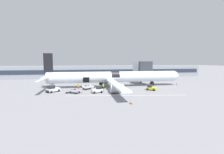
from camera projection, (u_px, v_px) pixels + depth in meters
ground_plane at (111, 91)px, 38.00m from camera, size 500.00×500.00×0.00m
apron_marking_line at (126, 95)px, 32.60m from camera, size 26.12×4.13×0.01m
terminal_strip at (99, 72)px, 70.74m from camera, size 99.96×8.60×5.39m
jet_bridge_stub at (142, 67)px, 50.42m from camera, size 4.08×8.86×7.43m
airplane at (113, 77)px, 43.80m from camera, size 41.08×36.63×9.58m
baggage_tug_lead at (53, 89)px, 36.09m from camera, size 3.26×3.36×1.70m
baggage_tug_mid at (151, 88)px, 38.57m from camera, size 2.70×2.55×1.39m
baggage_tug_rear at (98, 90)px, 35.37m from camera, size 2.90×2.27×1.67m
baggage_cart_loading at (88, 87)px, 39.67m from camera, size 3.67×2.67×1.11m
baggage_cart_queued at (73, 91)px, 34.80m from camera, size 4.17×2.92×1.12m
ground_crew_loader_a at (98, 86)px, 38.98m from camera, size 0.48×0.60×1.73m
ground_crew_loader_b at (103, 86)px, 39.74m from camera, size 0.50×0.50×1.56m
ground_crew_driver at (78, 87)px, 38.35m from camera, size 0.48×0.62×1.77m
safety_cone_nose at (177, 84)px, 47.19m from camera, size 0.59×0.59×0.67m
safety_cone_engine_left at (131, 102)px, 26.03m from camera, size 0.51×0.51×0.75m
safety_cone_wingtip at (126, 92)px, 35.26m from camera, size 0.50×0.50×0.58m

